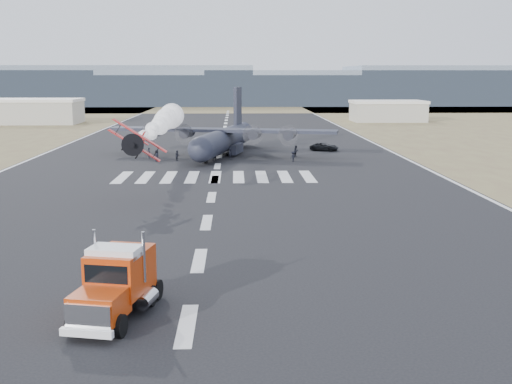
{
  "coord_description": "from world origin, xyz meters",
  "views": [
    {
      "loc": [
        2.61,
        -32.03,
        12.97
      ],
      "look_at": [
        4.2,
        17.06,
        4.0
      ],
      "focal_mm": 45.0,
      "sensor_mm": 36.0,
      "label": 1
    }
  ],
  "objects_px": {
    "hangar_left": "(34,111)",
    "crew_a": "(231,154)",
    "support_vehicle": "(324,147)",
    "transport_aircraft": "(224,138)",
    "crew_e": "(157,156)",
    "crew_h": "(177,156)",
    "hangar_right": "(388,111)",
    "semi_truck": "(117,282)",
    "crew_f": "(214,155)",
    "crew_g": "(149,153)",
    "crew_d": "(202,153)",
    "crew_c": "(293,156)",
    "aerobatic_biplane": "(136,142)",
    "crew_b": "(296,151)"
  },
  "relations": [
    {
      "from": "hangar_left",
      "to": "crew_a",
      "type": "height_order",
      "value": "hangar_left"
    },
    {
      "from": "support_vehicle",
      "to": "crew_a",
      "type": "height_order",
      "value": "crew_a"
    },
    {
      "from": "transport_aircraft",
      "to": "support_vehicle",
      "type": "relative_size",
      "value": 7.55
    },
    {
      "from": "crew_e",
      "to": "crew_h",
      "type": "bearing_deg",
      "value": 63.24
    },
    {
      "from": "hangar_right",
      "to": "semi_truck",
      "type": "height_order",
      "value": "hangar_right"
    },
    {
      "from": "crew_f",
      "to": "crew_g",
      "type": "relative_size",
      "value": 1.03
    },
    {
      "from": "support_vehicle",
      "to": "crew_g",
      "type": "bearing_deg",
      "value": 129.65
    },
    {
      "from": "crew_d",
      "to": "crew_f",
      "type": "distance_m",
      "value": 2.99
    },
    {
      "from": "crew_e",
      "to": "crew_f",
      "type": "xyz_separation_m",
      "value": [
        8.75,
        0.44,
        -0.0
      ]
    },
    {
      "from": "semi_truck",
      "to": "crew_c",
      "type": "relative_size",
      "value": 5.67
    },
    {
      "from": "hangar_right",
      "to": "hangar_left",
      "type": "bearing_deg",
      "value": -177.08
    },
    {
      "from": "hangar_left",
      "to": "support_vehicle",
      "type": "distance_m",
      "value": 96.48
    },
    {
      "from": "aerobatic_biplane",
      "to": "crew_g",
      "type": "distance_m",
      "value": 35.62
    },
    {
      "from": "support_vehicle",
      "to": "crew_e",
      "type": "xyz_separation_m",
      "value": [
        -27.47,
        -13.23,
        0.19
      ]
    },
    {
      "from": "crew_d",
      "to": "hangar_right",
      "type": "bearing_deg",
      "value": -153.23
    },
    {
      "from": "transport_aircraft",
      "to": "crew_b",
      "type": "relative_size",
      "value": 20.86
    },
    {
      "from": "support_vehicle",
      "to": "crew_c",
      "type": "distance_m",
      "value": 15.64
    },
    {
      "from": "semi_truck",
      "to": "crew_b",
      "type": "relative_size",
      "value": 4.95
    },
    {
      "from": "hangar_right",
      "to": "aerobatic_biplane",
      "type": "distance_m",
      "value": 127.72
    },
    {
      "from": "crew_d",
      "to": "crew_a",
      "type": "bearing_deg",
      "value": 140.7
    },
    {
      "from": "crew_f",
      "to": "crew_d",
      "type": "bearing_deg",
      "value": 138.29
    },
    {
      "from": "crew_a",
      "to": "crew_g",
      "type": "bearing_deg",
      "value": 119.42
    },
    {
      "from": "crew_b",
      "to": "crew_e",
      "type": "relative_size",
      "value": 1.02
    },
    {
      "from": "transport_aircraft",
      "to": "crew_d",
      "type": "relative_size",
      "value": 20.59
    },
    {
      "from": "crew_g",
      "to": "crew_b",
      "type": "bearing_deg",
      "value": -114.46
    },
    {
      "from": "crew_b",
      "to": "crew_c",
      "type": "distance_m",
      "value": 6.18
    },
    {
      "from": "aerobatic_biplane",
      "to": "crew_b",
      "type": "relative_size",
      "value": 3.13
    },
    {
      "from": "crew_f",
      "to": "transport_aircraft",
      "type": "bearing_deg",
      "value": 84.88
    },
    {
      "from": "crew_b",
      "to": "crew_f",
      "type": "relative_size",
      "value": 1.03
    },
    {
      "from": "semi_truck",
      "to": "crew_h",
      "type": "height_order",
      "value": "semi_truck"
    },
    {
      "from": "crew_b",
      "to": "crew_h",
      "type": "distance_m",
      "value": 19.27
    },
    {
      "from": "crew_f",
      "to": "crew_g",
      "type": "bearing_deg",
      "value": 168.01
    },
    {
      "from": "crew_e",
      "to": "crew_h",
      "type": "relative_size",
      "value": 1.11
    },
    {
      "from": "hangar_left",
      "to": "crew_e",
      "type": "distance_m",
      "value": 90.21
    },
    {
      "from": "crew_g",
      "to": "crew_h",
      "type": "height_order",
      "value": "crew_g"
    },
    {
      "from": "crew_e",
      "to": "crew_f",
      "type": "height_order",
      "value": "crew_e"
    },
    {
      "from": "semi_truck",
      "to": "support_vehicle",
      "type": "relative_size",
      "value": 1.79
    },
    {
      "from": "crew_c",
      "to": "crew_h",
      "type": "xyz_separation_m",
      "value": [
        -17.7,
        1.66,
        0.01
      ]
    },
    {
      "from": "transport_aircraft",
      "to": "crew_g",
      "type": "xyz_separation_m",
      "value": [
        -11.75,
        -4.45,
        -1.95
      ]
    },
    {
      "from": "crew_d",
      "to": "crew_f",
      "type": "height_order",
      "value": "crew_d"
    },
    {
      "from": "hangar_left",
      "to": "crew_d",
      "type": "bearing_deg",
      "value": -57.31
    },
    {
      "from": "crew_g",
      "to": "semi_truck",
      "type": "bearing_deg",
      "value": 157.7
    },
    {
      "from": "semi_truck",
      "to": "crew_h",
      "type": "distance_m",
      "value": 64.84
    },
    {
      "from": "crew_a",
      "to": "hangar_left",
      "type": "bearing_deg",
      "value": 71.09
    },
    {
      "from": "crew_a",
      "to": "crew_c",
      "type": "bearing_deg",
      "value": -71.04
    },
    {
      "from": "crew_f",
      "to": "crew_b",
      "type": "bearing_deg",
      "value": 25.08
    },
    {
      "from": "semi_truck",
      "to": "crew_c",
      "type": "bearing_deg",
      "value": 88.53
    },
    {
      "from": "support_vehicle",
      "to": "crew_b",
      "type": "relative_size",
      "value": 2.76
    },
    {
      "from": "support_vehicle",
      "to": "crew_h",
      "type": "height_order",
      "value": "crew_h"
    },
    {
      "from": "hangar_right",
      "to": "crew_h",
      "type": "distance_m",
      "value": 98.73
    }
  ]
}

